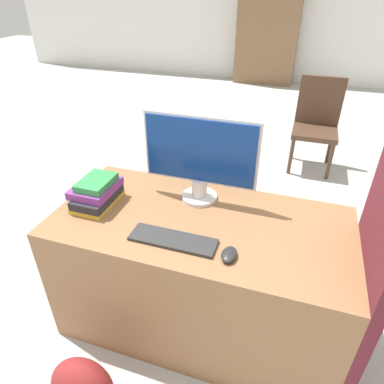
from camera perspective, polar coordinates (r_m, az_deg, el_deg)
name	(u,v)px	position (r m, az deg, el deg)	size (l,w,h in m)	color
ground_plane	(178,373)	(2.01, -2.34, -27.89)	(20.00, 20.00, 0.00)	#B2B2AD
wall_back	(299,2)	(7.22, 17.44, 28.02)	(12.00, 0.06, 2.80)	white
desk	(200,274)	(1.93, 1.30, -13.45)	(1.47, 0.73, 0.73)	#8C603D
carrel_divider	(364,281)	(1.68, 26.76, -13.16)	(0.07, 0.57, 1.25)	#5B1E28
monitor	(200,157)	(1.73, 1.35, 5.77)	(0.59, 0.19, 0.46)	silver
keyboard	(173,240)	(1.56, -3.18, -7.96)	(0.40, 0.12, 0.02)	#2D2D2D
mouse	(229,255)	(1.48, 6.21, -10.33)	(0.07, 0.10, 0.03)	#262626
book_stack	(97,193)	(1.84, -15.60, -0.08)	(0.19, 0.27, 0.15)	gold
far_chair	(317,121)	(3.81, 20.05, 11.10)	(0.44, 0.44, 0.92)	#4C3323
bookshelf_far	(268,27)	(7.05, 12.54, 25.22)	(1.11, 0.32, 1.99)	#846042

